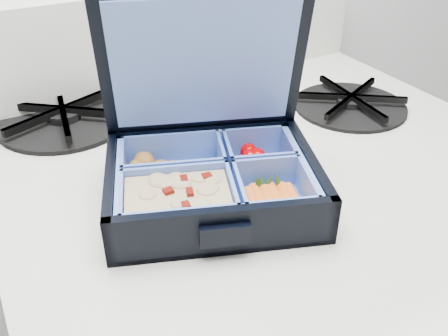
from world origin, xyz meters
TOP-DOWN VIEW (x-y plane):
  - bento_box at (-0.10, 1.61)m, footprint 0.26×0.23m
  - burner_grate at (0.19, 1.72)m, footprint 0.22×0.22m
  - burner_grate_rear at (-0.19, 1.88)m, footprint 0.24×0.24m
  - fork at (0.02, 1.74)m, footprint 0.12×0.15m

SIDE VIEW (x-z plane):
  - fork at x=0.02m, z-range 0.97..0.98m
  - burner_grate_rear at x=-0.19m, z-range 0.97..1.00m
  - burner_grate at x=0.19m, z-range 0.97..1.00m
  - bento_box at x=-0.10m, z-range 0.97..1.03m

